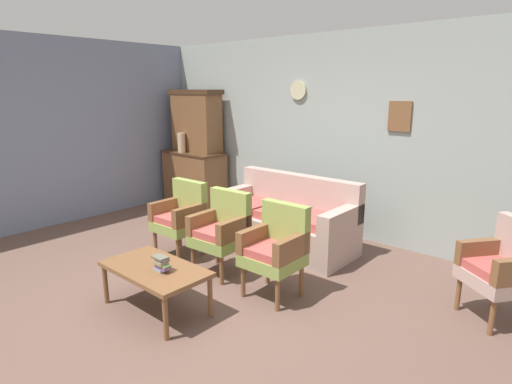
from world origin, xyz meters
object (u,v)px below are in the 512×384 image
Objects in this scene: floral_couch at (286,222)px; armchair_near_cabinet at (181,215)px; side_cabinet at (195,178)px; wingback_chair_by_fireplace at (504,266)px; vase_on_cabinet at (182,143)px; armchair_near_couch_end at (222,229)px; armchair_by_doorway at (276,247)px; book_stack_on_table at (162,264)px; coffee_table at (155,271)px.

armchair_near_cabinet is (-0.78, -1.04, 0.17)m from floral_couch.
side_cabinet is 1.28× the size of armchair_near_cabinet.
wingback_chair_by_fireplace is (4.89, -0.74, 0.03)m from side_cabinet.
armchair_near_cabinet is at bearing -39.64° from vase_on_cabinet.
armchair_near_couch_end is 0.77m from armchair_by_doorway.
armchair_by_doorway is (3.24, -1.50, -0.59)m from vase_on_cabinet.
wingback_chair_by_fireplace is 2.94m from book_stack_on_table.
wingback_chair_by_fireplace is (3.25, 0.88, 0.00)m from armchair_near_cabinet.
armchair_near_couch_end and armchair_by_doorway have the same top height.
armchair_near_couch_end reaches higher than coffee_table.
floral_couch is (2.42, -0.57, -0.14)m from side_cabinet.
vase_on_cabinet reaches higher than side_cabinet.
wingback_chair_by_fireplace is at bearing -3.79° from floral_couch.
vase_on_cabinet is at bearing 173.59° from wingback_chair_by_fireplace.
side_cabinet is 0.66m from vase_on_cabinet.
side_cabinet is at bearing 135.08° from book_stack_on_table.
armchair_near_couch_end is 0.99m from coffee_table.
floral_couch is at bearing 92.57° from coffee_table.
armchair_near_cabinet is 1.34m from coffee_table.
armchair_by_doorway is at bearing 62.27° from book_stack_on_table.
book_stack_on_table is at bearing -41.91° from vase_on_cabinet.
vase_on_cabinet is 5.05m from wingback_chair_by_fireplace.
wingback_chair_by_fireplace is at bearing -6.41° from vase_on_cabinet.
book_stack_on_table is (2.74, -2.46, -0.61)m from vase_on_cabinet.
side_cabinet reaches higher than armchair_near_cabinet.
floral_couch reaches higher than book_stack_on_table.
book_stack_on_table is at bearing -5.97° from coffee_table.
armchair_by_doorway is (0.72, -1.10, 0.17)m from floral_couch.
armchair_near_couch_end is at bearing -2.39° from armchair_near_cabinet.
armchair_near_cabinet is at bearing 177.83° from armchair_by_doorway.
armchair_near_couch_end is at bearing -34.74° from side_cabinet.
side_cabinet reaches higher than floral_couch.
armchair_by_doorway is 1.08m from book_stack_on_table.
side_cabinet is at bearing 166.71° from floral_couch.
floral_couch is at bearing 53.03° from armchair_near_cabinet.
side_cabinet is 2.89m from armchair_near_couch_end.
vase_on_cabinet reaches higher than book_stack_on_table.
book_stack_on_table is (-2.25, -1.89, -0.01)m from wingback_chair_by_fireplace.
coffee_table is at bearing -48.88° from armchair_near_cabinet.
vase_on_cabinet is at bearing 140.36° from armchair_near_cabinet.
book_stack_on_table is at bearing -84.03° from floral_couch.
side_cabinet reaches higher than armchair_by_doorway.
armchair_near_cabinet and wingback_chair_by_fireplace have the same top height.
wingback_chair_by_fireplace is at bearing 28.16° from armchair_by_doorway.
armchair_near_cabinet is 1.00× the size of armchair_near_couch_end.
coffee_table is at bearing -87.43° from floral_couch.
armchair_near_cabinet is at bearing -44.56° from side_cabinet.
armchair_near_cabinet is (1.74, -1.44, -0.59)m from vase_on_cabinet.
vase_on_cabinet reaches higher than armchair_by_doorway.
coffee_table is at bearing -43.07° from vase_on_cabinet.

